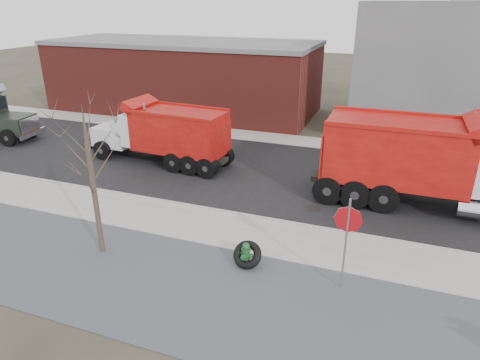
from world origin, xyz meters
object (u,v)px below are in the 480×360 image
at_px(truck_tire, 247,255).
at_px(dump_truck_red_b, 164,132).
at_px(stop_sign, 347,230).
at_px(fire_hydrant, 246,255).
at_px(dump_truck_red_a, 431,161).

bearing_deg(truck_tire, dump_truck_red_b, 134.06).
xyz_separation_m(stop_sign, dump_truck_red_b, (-10.35, 7.68, -0.34)).
bearing_deg(stop_sign, fire_hydrant, -158.14).
height_order(fire_hydrant, truck_tire, fire_hydrant).
bearing_deg(dump_truck_red_a, stop_sign, -109.80).
xyz_separation_m(truck_tire, dump_truck_red_b, (-7.29, 7.54, 1.27)).
bearing_deg(dump_truck_red_b, fire_hydrant, 137.84).
bearing_deg(fire_hydrant, stop_sign, 7.48).
height_order(truck_tire, dump_truck_red_a, dump_truck_red_a).
relative_size(fire_hydrant, dump_truck_red_a, 0.09).
relative_size(fire_hydrant, dump_truck_red_b, 0.11).
distance_m(truck_tire, stop_sign, 3.46).
height_order(fire_hydrant, dump_truck_red_b, dump_truck_red_b).
xyz_separation_m(dump_truck_red_a, dump_truck_red_b, (-12.82, 0.78, -0.36)).
height_order(stop_sign, dump_truck_red_a, dump_truck_red_a).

